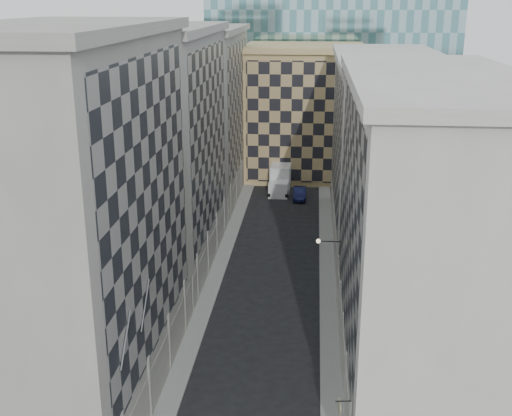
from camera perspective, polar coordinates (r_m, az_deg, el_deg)
The scene contains 13 objects.
sidewalk_west at distance 60.92m, azimuth -3.59°, elevation -6.02°, with size 1.50×100.00×0.15m, color gray.
sidewalk_east at distance 60.30m, azimuth 6.38°, elevation -6.37°, with size 1.50×100.00×0.15m, color gray.
bldg_left_a at distance 40.87m, azimuth -15.81°, elevation -1.32°, with size 10.80×22.80×23.70m.
bldg_left_b at distance 61.22m, azimuth -8.61°, elevation 5.05°, with size 10.80×22.80×22.70m.
bldg_left_c at distance 82.42m, azimuth -5.01°, elevation 8.18°, with size 10.80×22.80×21.70m.
bldg_right_a at distance 43.12m, azimuth 14.65°, elevation -2.32°, with size 10.80×26.80×20.70m.
bldg_right_b at distance 68.97m, azimuth 11.23°, elevation 5.12°, with size 10.80×28.80×19.70m.
tan_block at distance 94.10m, azimuth 4.24°, elevation 8.58°, with size 16.80×14.80×18.80m.
flagpoles_left at distance 36.50m, azimuth -10.63°, elevation -9.88°, with size 0.10×6.33×2.33m.
bracket_lamp at distance 52.38m, azimuth 5.76°, elevation -2.95°, with size 1.98×0.36×0.36m.
box_truck at distance 86.67m, azimuth 2.15°, elevation 2.44°, with size 2.81×6.54×3.55m.
dark_car at distance 83.90m, azimuth 3.91°, elevation 1.31°, with size 1.60×4.59×1.51m, color #10153E.
shop_sign at distance 36.71m, azimuth 7.46°, elevation -17.16°, with size 0.87×0.76×0.85m.
Camera 1 is at (3.59, -24.90, 24.94)m, focal length 45.00 mm.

